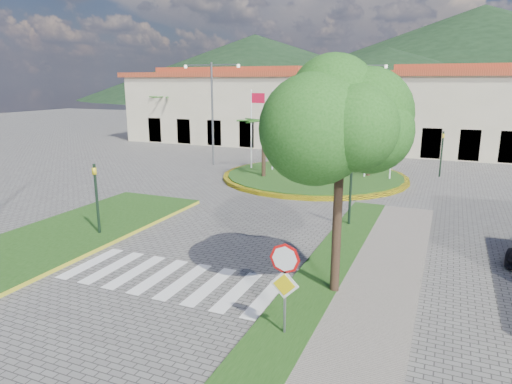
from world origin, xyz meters
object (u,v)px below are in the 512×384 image
at_px(roundabout_island, 314,176).
at_px(deciduous_tree, 341,131).
at_px(white_van, 291,146).
at_px(car_dark_b, 371,155).
at_px(car_dark_a, 338,146).
at_px(stop_sign, 285,275).

distance_m(roundabout_island, deciduous_tree, 18.55).
height_order(white_van, car_dark_b, white_van).
xyz_separation_m(deciduous_tree, white_van, (-10.80, 27.46, -4.58)).
xyz_separation_m(roundabout_island, car_dark_a, (-1.38, 13.00, 0.39)).
height_order(white_van, car_dark_a, white_van).
relative_size(roundabout_island, deciduous_tree, 1.87).
bearing_deg(stop_sign, white_van, 108.49).
bearing_deg(car_dark_a, deciduous_tree, -152.44).
bearing_deg(stop_sign, car_dark_a, 100.75).
xyz_separation_m(roundabout_island, white_van, (-5.30, 10.46, 0.42)).
height_order(roundabout_island, white_van, roundabout_island).
distance_m(stop_sign, deciduous_tree, 4.59).
xyz_separation_m(stop_sign, deciduous_tree, (0.60, 3.04, 3.38)).
bearing_deg(deciduous_tree, stop_sign, -101.18).
xyz_separation_m(white_van, car_dark_b, (7.71, -1.72, -0.04)).
height_order(deciduous_tree, car_dark_b, deciduous_tree).
bearing_deg(car_dark_b, deciduous_tree, -150.16).
bearing_deg(deciduous_tree, white_van, 111.46).
xyz_separation_m(deciduous_tree, car_dark_b, (-3.08, 25.74, -4.62)).
xyz_separation_m(roundabout_island, deciduous_tree, (5.50, -17.00, 5.00)).
bearing_deg(stop_sign, roundabout_island, 103.73).
bearing_deg(roundabout_island, car_dark_b, 74.56).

